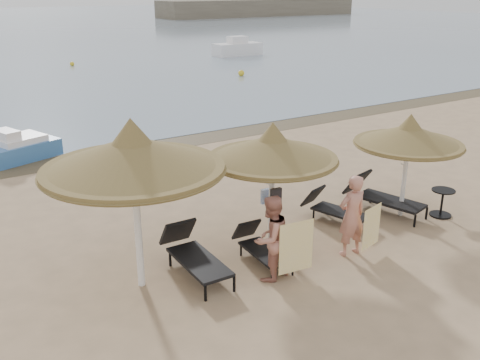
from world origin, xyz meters
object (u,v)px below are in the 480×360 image
at_px(person_right, 352,209).
at_px(lounger_far_right, 380,195).
at_px(palapa_right, 409,136).
at_px(lounger_near_left, 259,246).
at_px(lounger_far_left, 193,253).
at_px(pedal_boat, 20,147).
at_px(lounger_near_right, 332,208).
at_px(palapa_center, 272,149).
at_px(side_table, 442,204).
at_px(palapa_left, 133,155).
at_px(person_left, 271,232).

bearing_deg(person_right, lounger_far_right, -144.27).
relative_size(palapa_right, person_right, 1.26).
xyz_separation_m(lounger_near_left, lounger_far_right, (4.05, 0.48, 0.09)).
distance_m(lounger_far_left, person_right, 3.41).
relative_size(person_right, pedal_boat, 0.80).
height_order(palapa_right, lounger_near_right, palapa_right).
height_order(palapa_center, pedal_boat, palapa_center).
xyz_separation_m(palapa_right, lounger_near_right, (-1.68, 0.67, -1.71)).
height_order(lounger_near_left, person_right, person_right).
height_order(side_table, pedal_boat, pedal_boat).
bearing_deg(palapa_left, person_right, -16.20).
relative_size(palapa_left, palapa_right, 1.27).
bearing_deg(lounger_near_left, palapa_center, 40.24).
height_order(palapa_center, lounger_near_left, palapa_center).
relative_size(lounger_far_right, person_left, 1.09).
distance_m(lounger_far_right, side_table, 1.49).
xyz_separation_m(person_right, pedal_boat, (-4.44, 10.79, -0.64)).
bearing_deg(lounger_far_right, lounger_far_left, 167.78).
xyz_separation_m(palapa_center, lounger_near_left, (-0.63, -0.47, -1.87)).
height_order(palapa_right, person_right, palapa_right).
bearing_deg(lounger_near_right, person_left, -170.07).
xyz_separation_m(palapa_center, pedal_boat, (-3.31, 9.49, -1.81)).
xyz_separation_m(lounger_far_right, side_table, (1.05, -1.05, -0.09)).
bearing_deg(lounger_near_right, lounger_far_right, -23.53).
bearing_deg(palapa_center, palapa_left, -178.66).
relative_size(lounger_near_right, person_left, 0.90).
xyz_separation_m(lounger_near_right, side_table, (2.48, -1.24, -0.02)).
bearing_deg(palapa_right, lounger_far_right, 117.02).
relative_size(person_left, person_right, 0.96).
bearing_deg(pedal_boat, person_left, -95.99).
distance_m(palapa_left, person_left, 2.95).
distance_m(lounger_near_left, lounger_far_right, 4.08).
relative_size(lounger_near_right, pedal_boat, 0.69).
distance_m(lounger_near_right, lounger_far_right, 1.45).
distance_m(palapa_right, person_left, 4.71).
bearing_deg(lounger_near_left, pedal_boat, 108.48).
relative_size(lounger_near_left, side_table, 2.41).
relative_size(side_table, person_left, 0.34).
relative_size(lounger_near_left, lounger_near_right, 0.92).
bearing_deg(lounger_far_left, lounger_near_right, 6.05).
bearing_deg(palapa_right, lounger_near_right, 158.14).
xyz_separation_m(palapa_center, lounger_far_left, (-2.01, -0.14, -1.79)).
xyz_separation_m(lounger_near_left, side_table, (5.10, -0.57, -0.00)).
bearing_deg(person_left, lounger_far_right, -179.02).
relative_size(palapa_left, person_left, 1.66).
relative_size(lounger_far_left, lounger_near_left, 1.24).
distance_m(lounger_near_right, side_table, 2.77).
bearing_deg(lounger_far_left, lounger_near_left, -12.35).
relative_size(palapa_left, lounger_far_right, 1.53).
distance_m(lounger_far_left, side_table, 6.54).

